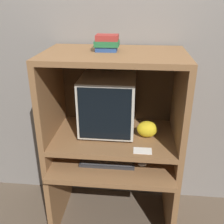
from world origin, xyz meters
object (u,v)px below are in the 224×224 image
object	(u,v)px
keyboard	(107,162)
snack_bag	(147,129)
book_stack	(107,43)
mouse	(142,164)
crt_monitor	(108,104)

from	to	relation	value
keyboard	snack_bag	world-z (taller)	snack_bag
snack_bag	book_stack	size ratio (longest dim) A/B	0.93
book_stack	snack_bag	bearing A→B (deg)	-8.14
book_stack	keyboard	bearing A→B (deg)	-83.99
mouse	book_stack	distance (m)	0.89
mouse	snack_bag	world-z (taller)	snack_bag
crt_monitor	book_stack	world-z (taller)	book_stack
crt_monitor	keyboard	xyz separation A→B (m)	(0.02, -0.21, -0.38)
mouse	book_stack	xyz separation A→B (m)	(-0.27, 0.18, 0.83)
crt_monitor	snack_bag	bearing A→B (deg)	-13.42
mouse	book_stack	world-z (taller)	book_stack
keyboard	book_stack	world-z (taller)	book_stack
keyboard	book_stack	bearing A→B (deg)	96.01
crt_monitor	snack_bag	size ratio (longest dim) A/B	2.87
keyboard	mouse	xyz separation A→B (m)	(0.25, -0.00, 0.00)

